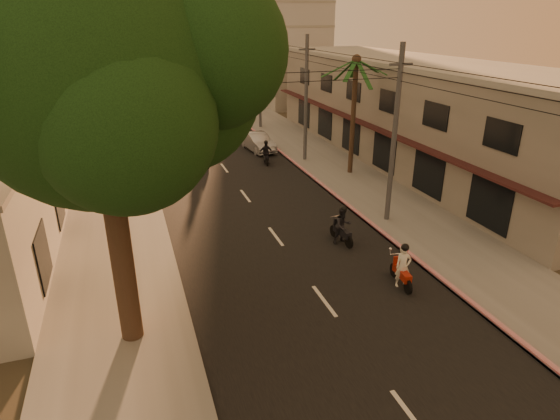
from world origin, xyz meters
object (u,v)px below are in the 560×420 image
(scooter_far_a, at_px, (204,156))
(parked_car, at_px, (258,142))
(scooter_far_b, at_px, (235,121))
(scooter_mid_b, at_px, (266,153))
(broadleaf_tree, at_px, (111,78))
(scooter_mid_a, at_px, (343,226))
(scooter_red, at_px, (403,267))
(palm_tree, at_px, (356,67))

(scooter_far_a, bearing_deg, parked_car, 18.50)
(scooter_far_b, bearing_deg, scooter_mid_b, -78.88)
(broadleaf_tree, distance_m, scooter_mid_a, 12.82)
(broadleaf_tree, height_order, scooter_red, broadleaf_tree)
(broadleaf_tree, xyz_separation_m, scooter_far_b, (10.29, 29.77, -7.59))
(scooter_mid_b, height_order, scooter_far_a, scooter_mid_b)
(palm_tree, distance_m, parked_car, 11.08)
(scooter_mid_a, bearing_deg, scooter_far_a, 99.45)
(scooter_far_b, bearing_deg, scooter_mid_a, -78.38)
(scooter_red, bearing_deg, scooter_far_b, 96.71)
(scooter_red, height_order, scooter_mid_a, scooter_mid_a)
(palm_tree, bearing_deg, parked_car, 119.13)
(scooter_red, relative_size, scooter_far_b, 0.99)
(palm_tree, distance_m, scooter_mid_a, 12.62)
(palm_tree, relative_size, scooter_far_b, 4.24)
(scooter_red, height_order, parked_car, scooter_red)
(scooter_far_a, xyz_separation_m, parked_car, (4.94, 3.18, -0.07))
(broadleaf_tree, height_order, scooter_mid_a, broadleaf_tree)
(palm_tree, bearing_deg, scooter_far_b, 105.18)
(broadleaf_tree, xyz_separation_m, scooter_far_a, (5.28, 18.57, -7.67))
(palm_tree, bearing_deg, scooter_mid_b, 139.61)
(scooter_far_a, bearing_deg, scooter_mid_b, -21.93)
(broadleaf_tree, xyz_separation_m, scooter_red, (9.99, -0.08, -7.65))
(palm_tree, xyz_separation_m, scooter_red, (-4.62, -13.93, -6.32))
(parked_car, bearing_deg, scooter_red, -98.00)
(scooter_mid_b, bearing_deg, parked_car, 92.49)
(parked_car, bearing_deg, palm_tree, -68.29)
(parked_car, bearing_deg, scooter_far_a, -154.64)
(broadleaf_tree, bearing_deg, palm_tree, 43.48)
(scooter_red, height_order, scooter_mid_b, scooter_red)
(scooter_red, height_order, scooter_far_b, scooter_far_b)
(broadleaf_tree, relative_size, parked_car, 2.63)
(broadleaf_tree, relative_size, scooter_far_a, 6.81)
(scooter_red, bearing_deg, parked_car, 96.71)
(scooter_far_a, bearing_deg, scooter_far_b, 51.61)
(scooter_mid_a, xyz_separation_m, scooter_far_a, (-4.14, 14.35, -0.06))
(scooter_red, xyz_separation_m, scooter_far_b, (0.30, 29.85, 0.06))
(scooter_far_a, relative_size, scooter_far_b, 0.92)
(broadleaf_tree, bearing_deg, scooter_mid_a, 24.12)
(scooter_red, bearing_deg, scooter_mid_b, 97.96)
(scooter_mid_b, distance_m, scooter_far_b, 11.82)
(scooter_red, distance_m, parked_car, 21.83)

